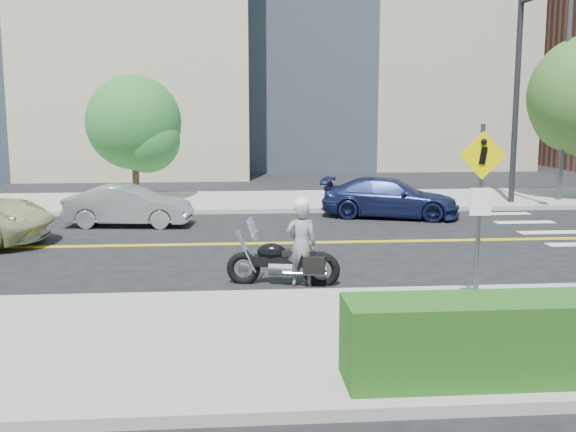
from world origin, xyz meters
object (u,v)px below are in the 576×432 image
(parked_car_silver, at_px, (129,206))
(parked_car_blue, at_px, (390,198))
(motorcycle, at_px, (283,252))
(motorcyclist, at_px, (301,242))
(pedestrian_sign, at_px, (480,198))

(parked_car_silver, relative_size, parked_car_blue, 0.85)
(parked_car_silver, xyz_separation_m, parked_car_blue, (7.98, 0.95, 0.02))
(motorcycle, bearing_deg, motorcyclist, -10.07)
(pedestrian_sign, relative_size, motorcyclist, 1.73)
(parked_car_silver, bearing_deg, pedestrian_sign, -136.29)
(pedestrian_sign, bearing_deg, parked_car_silver, 127.19)
(pedestrian_sign, distance_m, motorcyclist, 3.60)
(motorcycle, relative_size, parked_car_silver, 0.59)
(motorcycle, bearing_deg, parked_car_blue, 73.23)
(pedestrian_sign, xyz_separation_m, motorcycle, (-3.03, 2.24, -1.31))
(pedestrian_sign, height_order, motorcyclist, pedestrian_sign)
(parked_car_silver, distance_m, parked_car_blue, 8.04)
(pedestrian_sign, height_order, parked_car_blue, pedestrian_sign)
(parked_car_blue, bearing_deg, motorcyclist, 173.31)
(motorcyclist, relative_size, motorcycle, 0.81)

